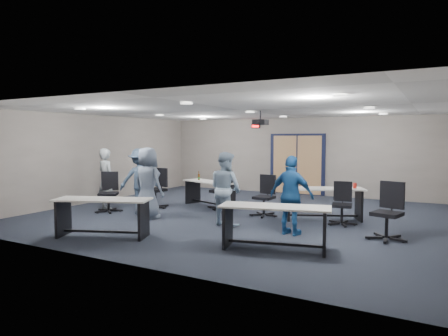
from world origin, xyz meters
The scene contains 24 objects.
floor centered at (0.00, 0.00, 0.00)m, with size 10.00×10.00×0.00m, color #1B202C.
back_wall centered at (0.00, 4.50, 1.35)m, with size 10.00×0.04×2.70m, color slate.
front_wall centered at (0.00, -4.50, 1.35)m, with size 10.00×0.04×2.70m, color slate.
left_wall centered at (-5.00, 0.00, 1.35)m, with size 0.04×9.00×2.70m, color slate.
ceiling centered at (0.00, 0.00, 2.70)m, with size 10.00×9.00×0.04m, color white.
double_door centered at (0.00, 4.46, 1.05)m, with size 2.00×0.07×2.20m.
exit_sign centered at (-1.60, 4.44, 2.45)m, with size 0.32×0.07×0.18m.
ceiling_projector centered at (0.30, 0.50, 2.40)m, with size 0.35×0.32×0.37m.
ceiling_can_lights centered at (0.00, 0.25, 2.67)m, with size 6.24×5.74×0.02m, color white, non-canonical shape.
table_front_left centered at (-1.44, -3.38, 0.53)m, with size 2.01×1.29×0.77m.
table_front_right centered at (1.93, -2.60, 0.54)m, with size 2.04×1.08×0.79m.
table_back_left centered at (-1.43, 0.78, 0.51)m, with size 1.90×1.18×1.00m.
table_back_right centered at (2.01, 0.43, 0.54)m, with size 2.01×1.39×0.91m.
chair_back_a centered at (-2.62, -0.22, 0.57)m, with size 0.71×0.71×1.13m, color black, non-canonical shape.
chair_back_b centered at (-0.92, 0.55, 0.54)m, with size 0.68×0.68×1.08m, color black, non-canonical shape.
chair_back_c centered at (0.56, 0.15, 0.52)m, with size 0.66×0.66×1.05m, color black, non-canonical shape.
chair_back_d centered at (2.53, 0.05, 0.49)m, with size 0.62×0.62×0.98m, color black, non-canonical shape.
chair_loose_left centered at (-3.32, -1.33, 0.54)m, with size 0.68×0.68×1.08m, color black, non-canonical shape.
chair_loose_right centered at (3.60, -0.93, 0.57)m, with size 0.71×0.71×1.13m, color black, non-canonical shape.
person_gray centered at (-3.66, -1.06, 0.85)m, with size 0.62×0.41×1.71m, color #9EA8AD.
person_plaid centered at (-1.87, -1.45, 0.88)m, with size 0.86×0.56×1.76m, color slate.
person_lightblue centered at (0.20, -1.23, 0.84)m, with size 0.82×0.64×1.68m, color #9BB5CE.
person_navy centered at (1.82, -1.40, 0.82)m, with size 0.96×0.40×1.63m, color navy.
person_back centered at (-2.89, -0.56, 0.85)m, with size 1.10×0.63×1.70m, color #384C66.
Camera 1 is at (4.48, -9.16, 1.98)m, focal length 32.00 mm.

